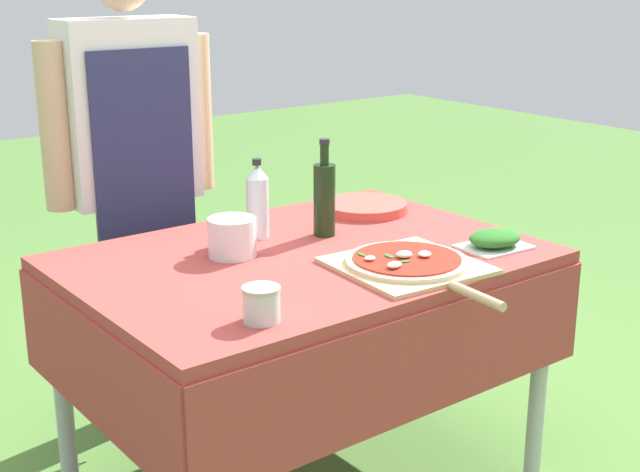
{
  "coord_description": "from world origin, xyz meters",
  "views": [
    {
      "loc": [
        -1.38,
        -1.87,
        1.49
      ],
      "look_at": [
        0.06,
        0.0,
        0.77
      ],
      "focal_mm": 50.0,
      "sensor_mm": 36.0,
      "label": 1
    }
  ],
  "objects_px": {
    "herb_container": "(495,239)",
    "prep_table": "(304,284)",
    "pizza_on_peel": "(409,264)",
    "plate_stack": "(365,207)",
    "sauce_jar": "(261,306)",
    "mixing_tub": "(232,237)",
    "person_cook": "(132,158)",
    "water_bottle": "(258,201)",
    "oil_bottle": "(324,198)"
  },
  "relations": [
    {
      "from": "herb_container",
      "to": "prep_table",
      "type": "bearing_deg",
      "value": 148.21
    },
    {
      "from": "pizza_on_peel",
      "to": "prep_table",
      "type": "bearing_deg",
      "value": 122.01
    },
    {
      "from": "prep_table",
      "to": "plate_stack",
      "type": "bearing_deg",
      "value": 29.11
    },
    {
      "from": "herb_container",
      "to": "sauce_jar",
      "type": "distance_m",
      "value": 0.82
    },
    {
      "from": "prep_table",
      "to": "mixing_tub",
      "type": "relative_size",
      "value": 9.58
    },
    {
      "from": "mixing_tub",
      "to": "person_cook",
      "type": "bearing_deg",
      "value": 89.82
    },
    {
      "from": "plate_stack",
      "to": "sauce_jar",
      "type": "relative_size",
      "value": 3.2
    },
    {
      "from": "prep_table",
      "to": "pizza_on_peel",
      "type": "bearing_deg",
      "value": -62.28
    },
    {
      "from": "water_bottle",
      "to": "person_cook",
      "type": "bearing_deg",
      "value": 107.13
    },
    {
      "from": "prep_table",
      "to": "oil_bottle",
      "type": "relative_size",
      "value": 4.45
    },
    {
      "from": "prep_table",
      "to": "pizza_on_peel",
      "type": "height_order",
      "value": "pizza_on_peel"
    },
    {
      "from": "plate_stack",
      "to": "oil_bottle",
      "type": "bearing_deg",
      "value": -154.07
    },
    {
      "from": "mixing_tub",
      "to": "water_bottle",
      "type": "bearing_deg",
      "value": 33.89
    },
    {
      "from": "herb_container",
      "to": "sauce_jar",
      "type": "bearing_deg",
      "value": -176.54
    },
    {
      "from": "person_cook",
      "to": "water_bottle",
      "type": "height_order",
      "value": "person_cook"
    },
    {
      "from": "water_bottle",
      "to": "sauce_jar",
      "type": "distance_m",
      "value": 0.65
    },
    {
      "from": "pizza_on_peel",
      "to": "herb_container",
      "type": "height_order",
      "value": "herb_container"
    },
    {
      "from": "pizza_on_peel",
      "to": "oil_bottle",
      "type": "relative_size",
      "value": 1.9
    },
    {
      "from": "person_cook",
      "to": "oil_bottle",
      "type": "height_order",
      "value": "person_cook"
    },
    {
      "from": "oil_bottle",
      "to": "mixing_tub",
      "type": "distance_m",
      "value": 0.32
    },
    {
      "from": "sauce_jar",
      "to": "oil_bottle",
      "type": "bearing_deg",
      "value": 40.25
    },
    {
      "from": "prep_table",
      "to": "oil_bottle",
      "type": "distance_m",
      "value": 0.28
    },
    {
      "from": "water_bottle",
      "to": "mixing_tub",
      "type": "bearing_deg",
      "value": -146.11
    },
    {
      "from": "person_cook",
      "to": "sauce_jar",
      "type": "distance_m",
      "value": 1.06
    },
    {
      "from": "person_cook",
      "to": "sauce_jar",
      "type": "relative_size",
      "value": 17.6
    },
    {
      "from": "person_cook",
      "to": "herb_container",
      "type": "bearing_deg",
      "value": 124.51
    },
    {
      "from": "prep_table",
      "to": "person_cook",
      "type": "bearing_deg",
      "value": 103.15
    },
    {
      "from": "herb_container",
      "to": "plate_stack",
      "type": "distance_m",
      "value": 0.52
    },
    {
      "from": "prep_table",
      "to": "mixing_tub",
      "type": "bearing_deg",
      "value": 147.75
    },
    {
      "from": "prep_table",
      "to": "herb_container",
      "type": "bearing_deg",
      "value": -31.79
    },
    {
      "from": "herb_container",
      "to": "oil_bottle",
      "type": "bearing_deg",
      "value": 128.1
    },
    {
      "from": "prep_table",
      "to": "water_bottle",
      "type": "xyz_separation_m",
      "value": [
        -0.01,
        0.21,
        0.2
      ]
    },
    {
      "from": "pizza_on_peel",
      "to": "plate_stack",
      "type": "relative_size",
      "value": 1.96
    },
    {
      "from": "mixing_tub",
      "to": "plate_stack",
      "type": "relative_size",
      "value": 0.48
    },
    {
      "from": "mixing_tub",
      "to": "sauce_jar",
      "type": "xyz_separation_m",
      "value": [
        -0.2,
        -0.44,
        -0.02
      ]
    },
    {
      "from": "person_cook",
      "to": "plate_stack",
      "type": "xyz_separation_m",
      "value": [
        0.58,
        -0.46,
        -0.16
      ]
    },
    {
      "from": "water_bottle",
      "to": "mixing_tub",
      "type": "relative_size",
      "value": 1.75
    },
    {
      "from": "prep_table",
      "to": "sauce_jar",
      "type": "xyz_separation_m",
      "value": [
        -0.36,
        -0.33,
        0.12
      ]
    },
    {
      "from": "herb_container",
      "to": "plate_stack",
      "type": "xyz_separation_m",
      "value": [
        -0.04,
        0.52,
        -0.01
      ]
    },
    {
      "from": "mixing_tub",
      "to": "sauce_jar",
      "type": "height_order",
      "value": "mixing_tub"
    },
    {
      "from": "herb_container",
      "to": "plate_stack",
      "type": "bearing_deg",
      "value": 94.34
    },
    {
      "from": "pizza_on_peel",
      "to": "sauce_jar",
      "type": "bearing_deg",
      "value": -168.57
    },
    {
      "from": "pizza_on_peel",
      "to": "oil_bottle",
      "type": "bearing_deg",
      "value": 92.49
    },
    {
      "from": "water_bottle",
      "to": "plate_stack",
      "type": "bearing_deg",
      "value": 3.62
    },
    {
      "from": "water_bottle",
      "to": "pizza_on_peel",
      "type": "bearing_deg",
      "value": -72.11
    },
    {
      "from": "prep_table",
      "to": "mixing_tub",
      "type": "xyz_separation_m",
      "value": [
        -0.16,
        0.1,
        0.14
      ]
    },
    {
      "from": "plate_stack",
      "to": "sauce_jar",
      "type": "xyz_separation_m",
      "value": [
        -0.78,
        -0.57,
        0.02
      ]
    },
    {
      "from": "water_bottle",
      "to": "sauce_jar",
      "type": "xyz_separation_m",
      "value": [
        -0.35,
        -0.54,
        -0.07
      ]
    },
    {
      "from": "plate_stack",
      "to": "person_cook",
      "type": "bearing_deg",
      "value": 141.56
    },
    {
      "from": "pizza_on_peel",
      "to": "mixing_tub",
      "type": "relative_size",
      "value": 4.1
    }
  ]
}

